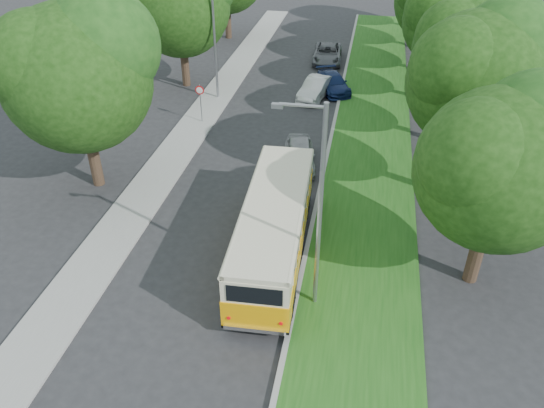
% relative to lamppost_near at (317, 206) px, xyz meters
% --- Properties ---
extents(ground, '(120.00, 120.00, 0.00)m').
position_rel_lamppost_near_xyz_m(ground, '(-4.21, 2.50, -4.37)').
color(ground, '#262629').
rests_on(ground, ground).
extents(curb, '(0.20, 70.00, 0.15)m').
position_rel_lamppost_near_xyz_m(curb, '(-0.61, 7.50, -4.29)').
color(curb, gray).
rests_on(curb, ground).
extents(grass_verge, '(4.50, 70.00, 0.13)m').
position_rel_lamppost_near_xyz_m(grass_verge, '(1.74, 7.50, -4.30)').
color(grass_verge, '#1C5115').
rests_on(grass_verge, ground).
extents(sidewalk, '(2.20, 70.00, 0.12)m').
position_rel_lamppost_near_xyz_m(sidewalk, '(-9.01, 7.50, -4.31)').
color(sidewalk, gray).
rests_on(sidewalk, ground).
extents(treeline, '(24.27, 41.91, 9.46)m').
position_rel_lamppost_near_xyz_m(treeline, '(-1.06, 20.49, 1.56)').
color(treeline, '#332319').
rests_on(treeline, ground).
extents(lamppost_near, '(1.71, 0.16, 8.00)m').
position_rel_lamppost_near_xyz_m(lamppost_near, '(0.00, 0.00, 0.00)').
color(lamppost_near, gray).
rests_on(lamppost_near, ground).
extents(lamppost_far, '(1.71, 0.16, 7.50)m').
position_rel_lamppost_near_xyz_m(lamppost_far, '(-8.91, 18.50, -0.25)').
color(lamppost_far, gray).
rests_on(lamppost_far, ground).
extents(warning_sign, '(0.56, 0.10, 2.50)m').
position_rel_lamppost_near_xyz_m(warning_sign, '(-8.71, 14.48, -2.66)').
color(warning_sign, gray).
rests_on(warning_sign, ground).
extents(vintage_bus, '(2.83, 9.52, 2.80)m').
position_rel_lamppost_near_xyz_m(vintage_bus, '(-1.89, 2.44, -2.97)').
color(vintage_bus, '#FFA808').
rests_on(vintage_bus, ground).
extents(car_silver, '(2.26, 4.15, 1.34)m').
position_rel_lamppost_near_xyz_m(car_silver, '(-1.98, 10.31, -3.70)').
color(car_silver, '#A0A0A5').
rests_on(car_silver, ground).
extents(car_white, '(2.29, 4.26, 1.33)m').
position_rel_lamppost_near_xyz_m(car_white, '(-2.27, 19.94, -3.70)').
color(car_white, silver).
rests_on(car_white, ground).
extents(car_blue, '(3.14, 4.53, 1.22)m').
position_rel_lamppost_near_xyz_m(car_blue, '(-1.21, 21.31, -3.76)').
color(car_blue, '#12224F').
rests_on(car_blue, ground).
extents(car_grey, '(2.44, 4.91, 1.34)m').
position_rel_lamppost_near_xyz_m(car_grey, '(-2.23, 27.52, -3.70)').
color(car_grey, '#56585D').
rests_on(car_grey, ground).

